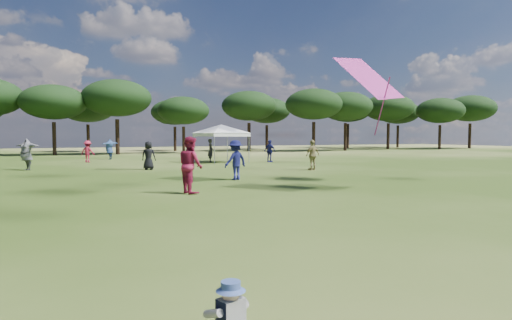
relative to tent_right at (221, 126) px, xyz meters
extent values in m
cylinder|color=black|center=(-11.24, 16.96, -0.98)|extent=(0.37, 0.37, 3.21)
ellipsoid|color=black|center=(-11.24, 16.96, 2.56)|extent=(6.24, 6.24, 3.36)
cylinder|color=black|center=(-5.41, 16.50, -0.80)|extent=(0.41, 0.41, 3.56)
ellipsoid|color=black|center=(-5.41, 16.50, 3.11)|extent=(6.91, 6.91, 3.73)
cylinder|color=black|center=(1.53, 16.83, -1.14)|extent=(0.33, 0.33, 2.88)
ellipsoid|color=black|center=(1.53, 16.83, 2.03)|extent=(5.60, 5.60, 3.02)
cylinder|color=black|center=(10.30, 19.30, -0.86)|extent=(0.39, 0.39, 3.44)
ellipsoid|color=black|center=(10.30, 19.30, 2.93)|extent=(6.69, 6.69, 3.60)
cylinder|color=black|center=(17.11, 15.38, -0.81)|extent=(0.40, 0.40, 3.53)
ellipsoid|color=black|center=(17.11, 15.38, 3.07)|extent=(6.86, 6.86, 3.70)
cylinder|color=black|center=(21.98, 15.79, -0.85)|extent=(0.40, 0.40, 3.47)
ellipsoid|color=black|center=(21.98, 15.79, 2.97)|extent=(6.74, 6.74, 3.63)
cylinder|color=black|center=(30.56, 17.78, -0.80)|extent=(0.41, 0.41, 3.57)
ellipsoid|color=black|center=(30.56, 17.78, 3.13)|extent=(6.94, 6.94, 3.74)
cylinder|color=black|center=(37.67, 15.44, -0.90)|extent=(0.38, 0.38, 3.35)
ellipsoid|color=black|center=(37.67, 15.44, 2.78)|extent=(6.51, 6.51, 3.51)
cylinder|color=black|center=(44.18, 15.94, -0.75)|extent=(0.42, 0.42, 3.66)
ellipsoid|color=black|center=(44.18, 15.94, 3.27)|extent=(7.10, 7.10, 3.83)
cylinder|color=black|center=(-7.84, 24.85, -0.98)|extent=(0.37, 0.37, 3.20)
ellipsoid|color=black|center=(-7.84, 24.85, 2.54)|extent=(6.21, 6.21, 3.35)
cylinder|color=black|center=(2.16, 23.67, -1.08)|extent=(0.34, 0.34, 2.99)
ellipsoid|color=black|center=(2.16, 23.67, 2.21)|extent=(5.81, 5.81, 3.13)
cylinder|color=black|center=(14.95, 24.07, -0.93)|extent=(0.38, 0.38, 3.31)
ellipsoid|color=black|center=(14.95, 24.07, 2.72)|extent=(6.43, 6.43, 3.47)
cylinder|color=black|center=(28.64, 24.45, -0.76)|extent=(0.42, 0.42, 3.64)
ellipsoid|color=black|center=(28.64, 24.45, 3.24)|extent=(7.06, 7.06, 3.81)
cylinder|color=black|center=(37.74, 23.83, -0.85)|extent=(0.40, 0.40, 3.46)
ellipsoid|color=black|center=(37.74, 23.83, 2.95)|extent=(6.72, 6.72, 3.62)
cylinder|color=gray|center=(-1.08, -1.70, -1.57)|extent=(0.06, 0.06, 2.03)
cylinder|color=gray|center=(1.70, -1.08, -1.57)|extent=(0.06, 0.06, 2.03)
cylinder|color=gray|center=(-1.70, 1.08, -1.57)|extent=(0.06, 0.06, 2.03)
cylinder|color=gray|center=(1.08, 1.70, -1.57)|extent=(0.06, 0.06, 2.03)
cube|color=silver|center=(0.00, 0.00, -0.60)|extent=(3.59, 3.59, 0.25)
pyramid|color=silver|center=(0.00, 0.00, 0.12)|extent=(5.98, 5.98, 0.60)
cube|color=white|center=(-8.69, -25.29, -2.27)|extent=(0.28, 0.24, 0.25)
cylinder|color=white|center=(-8.86, -25.27, -2.27)|extent=(0.15, 0.25, 0.15)
cylinder|color=white|center=(-8.57, -25.18, -2.27)|extent=(0.15, 0.25, 0.15)
sphere|color=#E0B293|center=(-8.69, -25.29, -2.10)|extent=(0.17, 0.17, 0.17)
cone|color=#4D6AB4|center=(-8.69, -25.29, -2.06)|extent=(0.28, 0.28, 0.03)
cylinder|color=#4D6AB4|center=(-8.69, -25.29, -2.02)|extent=(0.19, 0.19, 0.07)
imported|color=#AD1C38|center=(-8.76, 3.93, -1.80)|extent=(1.16, 1.02, 1.56)
imported|color=#90834E|center=(2.43, -8.49, -1.73)|extent=(1.07, 0.66, 1.70)
imported|color=#525257|center=(-12.18, -2.07, -1.70)|extent=(1.72, 2.10, 1.75)
imported|color=#27272B|center=(-0.63, 0.53, -1.74)|extent=(0.49, 0.67, 1.68)
imported|color=navy|center=(-6.99, 7.21, -1.76)|extent=(1.71, 1.91, 1.64)
imported|color=maroon|center=(-6.29, -14.98, -1.62)|extent=(0.88, 1.04, 1.92)
imported|color=black|center=(-5.89, -4.48, -1.78)|extent=(0.93, 0.80, 1.61)
imported|color=navy|center=(3.31, -1.15, -1.78)|extent=(0.81, 1.01, 1.61)
imported|color=navy|center=(-3.36, -11.56, -1.71)|extent=(1.27, 0.98, 1.74)
plane|color=#B02C83|center=(-0.19, -16.57, 1.42)|extent=(2.94, 2.38, 1.81)
camera|label=1|loc=(-10.06, -28.98, -0.62)|focal=30.00mm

